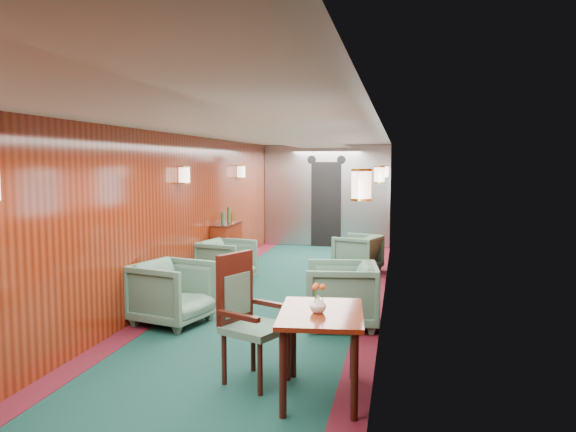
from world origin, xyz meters
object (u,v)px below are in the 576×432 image
Objects in this scene: credenza at (227,247)px; armchair_right_far at (358,253)px; armchair_left_far at (226,262)px; armchair_left_near at (173,293)px; dining_table at (321,325)px; side_chair at (247,312)px; armchair_right_near at (341,295)px.

credenza is 1.57× the size of armchair_right_far.
armchair_left_near is at bearing -166.81° from armchair_left_far.
side_chair reaches higher than dining_table.
armchair_left_far is at bearing 112.02° from dining_table.
armchair_left_far is 2.93m from armchair_right_near.
credenza is 0.94m from armchair_left_far.
side_chair is at bearing -27.06° from armchair_right_near.
armchair_right_near is at bearing -67.19° from armchair_left_near.
dining_table reaches higher than armchair_right_far.
armchair_left_far is 0.92× the size of armchair_right_near.
credenza reaches higher than side_chair.
armchair_left_near reaches higher than armchair_right_far.
armchair_left_near is at bearing 155.77° from side_chair.
armchair_right_near reaches higher than dining_table.
dining_table is 0.90× the size of side_chair.
armchair_left_far is at bearing 134.53° from side_chair.
credenza is (-2.42, 5.04, -0.16)m from dining_table.
side_chair is at bearing -70.42° from credenza.
dining_table is at bearing -140.76° from armchair_left_far.
armchair_right_near is 1.15× the size of armchair_right_far.
dining_table is 2.10m from armchair_right_near.
armchair_left_near is 2.06m from armchair_right_near.
armchair_right_near is (2.04, 0.29, 0.00)m from armchair_left_near.
armchair_right_far is (2.04, 1.43, -0.02)m from armchair_left_far.
side_chair reaches higher than armchair_right_near.
side_chair is 4.16m from armchair_left_far.
credenza is 3.25m from armchair_left_near.
credenza reaches higher than dining_table.
armchair_left_near reaches higher than dining_table.
credenza is 2.38m from armchair_right_far.
credenza reaches higher than armchair_right_far.
dining_table is 0.89× the size of credenza.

